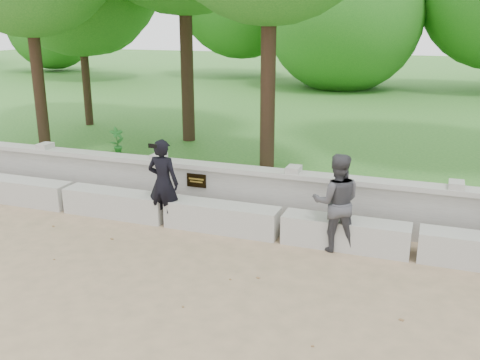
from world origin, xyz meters
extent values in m
plane|color=tan|center=(0.00, 0.00, 0.00)|extent=(80.00, 80.00, 0.00)
cube|color=#2A6A25|center=(0.00, 14.00, 0.12)|extent=(40.00, 22.00, 0.25)
cube|color=#BBB8B0|center=(-3.00, 1.90, 0.23)|extent=(1.90, 0.45, 0.45)
cube|color=#BBB8B0|center=(-1.00, 1.90, 0.23)|extent=(1.90, 0.45, 0.45)
cube|color=#BBB8B0|center=(1.00, 1.90, 0.23)|extent=(1.90, 0.45, 0.45)
cube|color=#BBB8B0|center=(3.00, 1.90, 0.23)|extent=(1.90, 0.45, 0.45)
cube|color=#AFADA6|center=(0.00, 2.60, 0.41)|extent=(12.50, 0.25, 0.82)
cube|color=#BBB8B0|center=(0.00, 2.60, 0.86)|extent=(12.50, 0.35, 0.08)
cube|color=black|center=(0.30, 2.46, 0.62)|extent=(0.36, 0.02, 0.24)
imported|color=black|center=(0.00, 1.80, 0.74)|extent=(0.54, 0.36, 1.47)
cube|color=black|center=(0.00, 1.51, 1.42)|extent=(0.14, 0.02, 0.07)
imported|color=#403F44|center=(2.86, 1.80, 0.74)|extent=(0.83, 0.71, 1.47)
cylinder|color=#382619|center=(-5.74, 7.86, 1.99)|extent=(0.24, 0.24, 3.48)
cylinder|color=#382619|center=(-4.28, 4.10, 2.19)|extent=(0.26, 0.26, 3.87)
cylinder|color=#382619|center=(-1.96, 6.91, 2.67)|extent=(0.33, 0.33, 4.85)
cylinder|color=#382619|center=(1.07, 4.10, 2.36)|extent=(0.28, 0.28, 4.22)
imported|color=#27732B|center=(-2.90, 4.96, 0.57)|extent=(0.37, 0.41, 0.64)
imported|color=#27732B|center=(2.67, 3.30, 0.57)|extent=(0.44, 0.44, 0.63)
imported|color=#27732B|center=(0.79, 5.08, 0.51)|extent=(0.39, 0.38, 0.52)
camera|label=1|loc=(4.08, -5.65, 3.31)|focal=40.00mm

